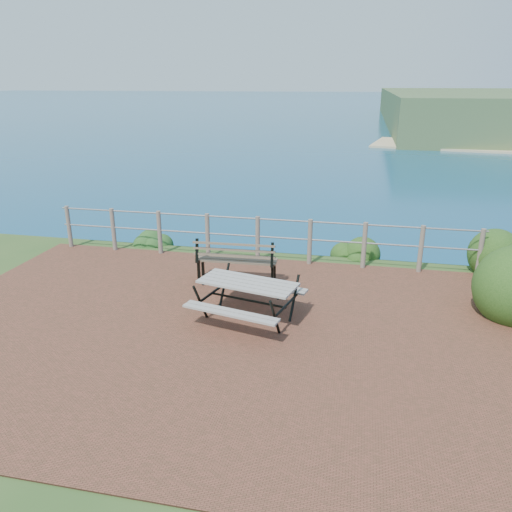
{
  "coord_description": "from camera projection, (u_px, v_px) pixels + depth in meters",
  "views": [
    {
      "loc": [
        2.14,
        -6.91,
        3.8
      ],
      "look_at": [
        0.34,
        1.57,
        0.75
      ],
      "focal_mm": 35.0,
      "sensor_mm": 36.0,
      "label": 1
    }
  ],
  "objects": [
    {
      "name": "shrub_lip_east",
      "position": [
        351.0,
        255.0,
        11.5
      ],
      "size": [
        0.83,
        0.83,
        0.6
      ],
      "primitive_type": "ellipsoid",
      "color": "#183D13",
      "rests_on": "ground"
    },
    {
      "name": "shrub_right_edge",
      "position": [
        508.0,
        275.0,
        10.31
      ],
      "size": [
        1.2,
        1.2,
        1.7
      ],
      "primitive_type": "ellipsoid",
      "color": "#183D13",
      "rests_on": "ground"
    },
    {
      "name": "safety_railing",
      "position": [
        258.0,
        236.0,
        10.96
      ],
      "size": [
        9.4,
        0.1,
        1.0
      ],
      "color": "#6B5B4C",
      "rests_on": "ground"
    },
    {
      "name": "ground",
      "position": [
        215.0,
        330.0,
        8.06
      ],
      "size": [
        10.0,
        7.0,
        0.12
      ],
      "primitive_type": "cube",
      "color": "brown",
      "rests_on": "ground"
    },
    {
      "name": "shrub_lip_west",
      "position": [
        156.0,
        243.0,
        12.39
      ],
      "size": [
        0.75,
        0.75,
        0.49
      ],
      "primitive_type": "ellipsoid",
      "color": "#23491B",
      "rests_on": "ground"
    },
    {
      "name": "park_bench",
      "position": [
        237.0,
        253.0,
        9.81
      ],
      "size": [
        1.61,
        0.46,
        0.9
      ],
      "rotation": [
        0.0,
        0.0,
        0.04
      ],
      "color": "brown",
      "rests_on": "ground"
    },
    {
      "name": "picnic_table",
      "position": [
        248.0,
        296.0,
        8.24
      ],
      "size": [
        1.7,
        1.36,
        0.67
      ],
      "rotation": [
        0.0,
        0.0,
        -0.23
      ],
      "color": "gray",
      "rests_on": "ground"
    },
    {
      "name": "ocean",
      "position": [
        362.0,
        91.0,
        192.6
      ],
      "size": [
        1200.0,
        1200.0,
        0.0
      ],
      "primitive_type": "plane",
      "color": "#167484",
      "rests_on": "ground"
    }
  ]
}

